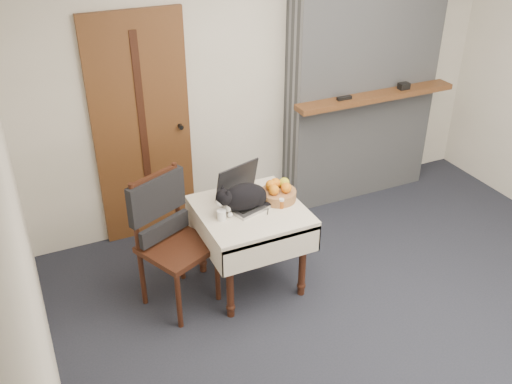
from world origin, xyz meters
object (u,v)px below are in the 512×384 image
cream_jar (222,215)px  door (143,131)px  side_table (250,221)px  fruit_basket (278,192)px  laptop (245,193)px  pill_bottle (282,203)px  cat (245,197)px  chair (166,223)px

cream_jar → door: bearing=103.1°
side_table → fruit_basket: bearing=7.7°
laptop → pill_bottle: 0.29m
side_table → fruit_basket: (0.25, 0.03, 0.18)m
cat → side_table: bearing=-22.4°
chair → pill_bottle: bearing=-38.4°
cat → cream_jar: bearing=-170.8°
cat → fruit_basket: 0.30m
side_table → cat: cat is taller
cream_jar → fruit_basket: 0.51m
door → fruit_basket: bearing=-53.6°
pill_bottle → chair: 0.87m
door → side_table: bearing=-64.4°
chair → side_table: bearing=-34.8°
fruit_basket → side_table: bearing=-172.3°
cream_jar → chair: bearing=156.3°
door → chair: size_ratio=1.89×
side_table → pill_bottle: bearing=-23.3°
side_table → cat: size_ratio=1.54×
door → side_table: 1.25m
laptop → cream_jar: bearing=-165.6°
door → pill_bottle: door is taller
laptop → fruit_basket: (0.24, -0.07, -0.01)m
cream_jar → chair: size_ratio=0.07×
cat → cream_jar: (-0.21, -0.06, -0.07)m
cat → pill_bottle: cat is taller
pill_bottle → fruit_basket: bearing=74.6°
door → fruit_basket: door is taller
chair → cat: bearing=-34.5°
pill_bottle → cat: bearing=158.0°
fruit_basket → pill_bottle: bearing=-105.4°
side_table → pill_bottle: (0.22, -0.09, 0.15)m
door → laptop: (0.52, -0.96, -0.23)m
door → laptop: door is taller
door → cream_jar: 1.18m
door → pill_bottle: bearing=-57.9°
side_table → cat: bearing=165.1°
laptop → cream_jar: size_ratio=6.11×
fruit_basket → chair: size_ratio=0.26×
pill_bottle → door: bearing=122.1°
side_table → chair: 0.64m
pill_bottle → fruit_basket: size_ratio=0.29×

